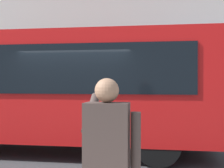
% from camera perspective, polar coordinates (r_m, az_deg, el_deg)
% --- Properties ---
extents(ground_plane, '(60.00, 60.00, 0.00)m').
position_cam_1_polar(ground_plane, '(7.74, -5.69, -13.16)').
color(ground_plane, '#38383A').
extents(red_bus, '(9.05, 2.54, 3.08)m').
position_cam_1_polar(red_bus, '(8.33, -12.69, -0.50)').
color(red_bus, red).
rests_on(red_bus, ground_plane).
extents(pedestrian_photographer, '(0.53, 0.52, 1.70)m').
position_cam_1_polar(pedestrian_photographer, '(2.85, -0.85, -13.29)').
color(pedestrian_photographer, '#1E2347').
rests_on(pedestrian_photographer, sidewalk_curb).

